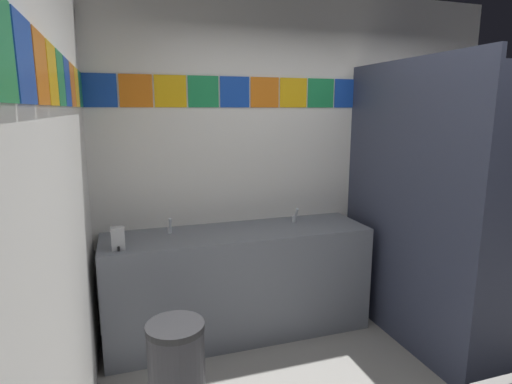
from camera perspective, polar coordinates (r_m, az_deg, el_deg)
wall_back at (r=3.78m, az=6.53°, el=4.84°), size 3.63×0.09×2.81m
wall_side at (r=1.85m, az=-26.60°, el=-3.05°), size 0.09×3.20×2.81m
vanity_counter at (r=3.49m, az=-2.38°, el=-12.11°), size 2.11×0.59×0.87m
faucet_left at (r=3.31m, az=-11.73°, el=-4.77°), size 0.04×0.10×0.14m
faucet_right at (r=3.58m, az=5.36°, el=-3.39°), size 0.04×0.10×0.14m
soap_dispenser at (r=3.04m, az=-18.38°, el=-6.08°), size 0.09×0.09×0.16m
stall_divider at (r=3.29m, az=24.32°, el=-2.60°), size 0.92×1.53×2.19m
toilet at (r=4.26m, az=22.84°, el=-10.62°), size 0.39×0.49×0.74m
trash_bin at (r=2.74m, az=-10.79°, el=-22.84°), size 0.35×0.35×0.60m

